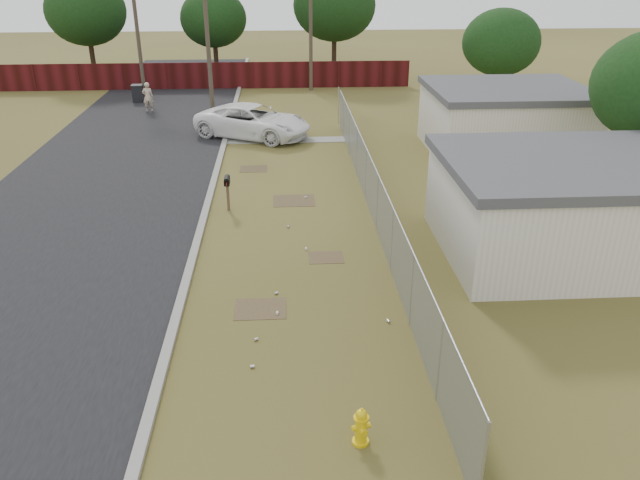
{
  "coord_description": "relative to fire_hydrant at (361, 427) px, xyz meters",
  "views": [
    {
      "loc": [
        -0.09,
        -19.61,
        8.83
      ],
      "look_at": [
        0.94,
        -3.03,
        1.1
      ],
      "focal_mm": 35.0,
      "sensor_mm": 36.0,
      "label": 1
    }
  ],
  "objects": [
    {
      "name": "utility_poles",
      "position": [
        -4.97,
        30.87,
        4.3
      ],
      "size": [
        12.6,
        8.24,
        9.0
      ],
      "color": "brown",
      "rests_on": "ground"
    },
    {
      "name": "mailbox",
      "position": [
        -3.46,
        12.4,
        0.65
      ],
      "size": [
        0.2,
        0.57,
        1.33
      ],
      "color": "brown",
      "rests_on": "ground"
    },
    {
      "name": "chainlink_fence",
      "position": [
        1.82,
        11.23,
        0.4
      ],
      "size": [
        0.1,
        27.06,
        2.02
      ],
      "color": "#95979D",
      "rests_on": "ground"
    },
    {
      "name": "fire_hydrant",
      "position": [
        0.0,
        0.0,
        0.0
      ],
      "size": [
        0.41,
        0.42,
        0.85
      ],
      "color": "yellow",
      "rests_on": "ground"
    },
    {
      "name": "pickup_truck",
      "position": [
        -2.87,
        22.45,
        0.44
      ],
      "size": [
        6.6,
        5.21,
        1.67
      ],
      "primitive_type": "imported",
      "rotation": [
        0.0,
        0.0,
        1.1
      ],
      "color": "white",
      "rests_on": "ground"
    },
    {
      "name": "horizon_trees",
      "position": [
        -0.46,
        33.76,
        4.23
      ],
      "size": [
        33.32,
        31.94,
        7.78
      ],
      "color": "#362818",
      "rests_on": "ground"
    },
    {
      "name": "trash_bin",
      "position": [
        -10.52,
        31.22,
        0.16
      ],
      "size": [
        0.75,
        0.79,
        1.09
      ],
      "color": "black",
      "rests_on": "ground"
    },
    {
      "name": "privacy_fence",
      "position": [
        -7.3,
        35.21,
        0.5
      ],
      "size": [
        30.0,
        0.12,
        1.8
      ],
      "primitive_type": "cube",
      "color": "#460F11",
      "rests_on": "ground"
    },
    {
      "name": "houses",
      "position": [
        8.4,
        13.34,
        1.16
      ],
      "size": [
        9.3,
        17.24,
        3.1
      ],
      "color": "silver",
      "rests_on": "ground"
    },
    {
      "name": "pedestrian",
      "position": [
        -9.36,
        28.58,
        0.47
      ],
      "size": [
        0.69,
        0.5,
        1.74
      ],
      "primitive_type": "imported",
      "rotation": [
        0.0,
        0.0,
        3.28
      ],
      "color": "#C8AF93",
      "rests_on": "ground"
    },
    {
      "name": "street",
      "position": [
        -8.06,
        18.26,
        -0.38
      ],
      "size": [
        15.1,
        60.0,
        0.12
      ],
      "color": "black",
      "rests_on": "ground"
    },
    {
      "name": "ground",
      "position": [
        -1.3,
        10.21,
        -0.4
      ],
      "size": [
        120.0,
        120.0,
        0.0
      ],
      "primitive_type": "plane",
      "color": "brown",
      "rests_on": "ground"
    },
    {
      "name": "scattered_litter",
      "position": [
        -1.12,
        6.8,
        -0.36
      ],
      "size": [
        3.58,
        10.99,
        0.07
      ],
      "color": "beige",
      "rests_on": "ground"
    }
  ]
}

